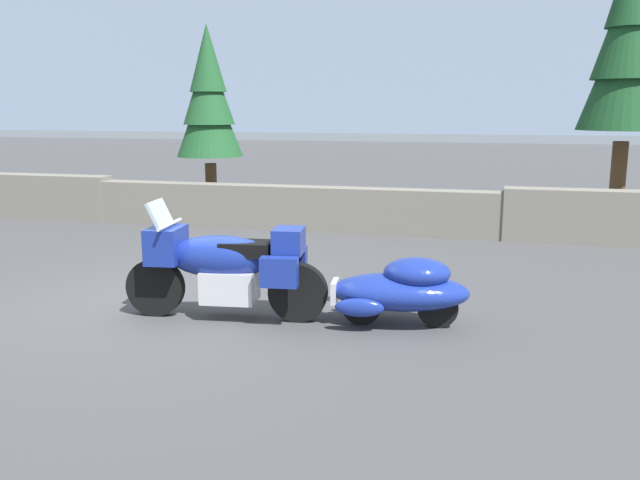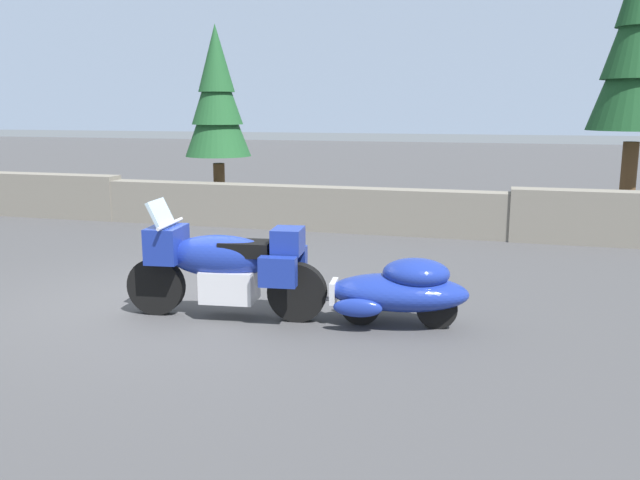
{
  "view_description": "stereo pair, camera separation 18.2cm",
  "coord_description": "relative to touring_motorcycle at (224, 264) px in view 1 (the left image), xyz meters",
  "views": [
    {
      "loc": [
        3.71,
        -7.11,
        2.34
      ],
      "look_at": [
        1.87,
        0.16,
        0.85
      ],
      "focal_mm": 37.4,
      "sensor_mm": 36.0,
      "label": 1
    },
    {
      "loc": [
        3.89,
        -7.06,
        2.34
      ],
      "look_at": [
        1.87,
        0.16,
        0.85
      ],
      "focal_mm": 37.4,
      "sensor_mm": 36.0,
      "label": 2
    }
  ],
  "objects": [
    {
      "name": "pine_tree_tall",
      "position": [
        5.34,
        7.61,
        3.04
      ],
      "size": [
        1.77,
        1.77,
        5.85
      ],
      "color": "brown",
      "rests_on": "ground"
    },
    {
      "name": "touring_motorcycle",
      "position": [
        0.0,
        0.0,
        0.0
      ],
      "size": [
        2.31,
        0.9,
        1.33
      ],
      "color": "black",
      "rests_on": "ground"
    },
    {
      "name": "distant_ridgeline",
      "position": [
        -0.9,
        95.59,
        7.38
      ],
      "size": [
        240.0,
        80.0,
        16.0
      ],
      "primitive_type": "cube",
      "color": "#8C9EB7",
      "rests_on": "ground"
    },
    {
      "name": "stone_guard_wall",
      "position": [
        -0.82,
        5.57,
        -0.16
      ],
      "size": [
        24.0,
        0.5,
        0.94
      ],
      "color": "slate",
      "rests_on": "ground"
    },
    {
      "name": "ground_plane",
      "position": [
        -0.9,
        0.35,
        -0.62
      ],
      "size": [
        80.0,
        80.0,
        0.0
      ],
      "primitive_type": "plane",
      "color": "#424244"
    },
    {
      "name": "pine_tree_secondary",
      "position": [
        -2.97,
        6.55,
        1.92
      ],
      "size": [
        1.4,
        1.4,
        4.06
      ],
      "color": "brown",
      "rests_on": "ground"
    },
    {
      "name": "car_shaped_trailer",
      "position": [
        1.95,
        0.22,
        -0.21
      ],
      "size": [
        2.23,
        0.88,
        0.76
      ],
      "color": "black",
      "rests_on": "ground"
    }
  ]
}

